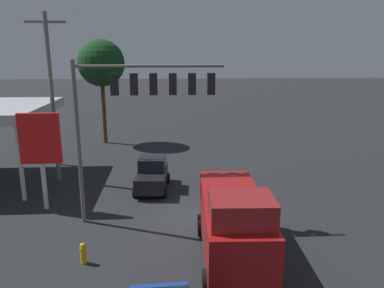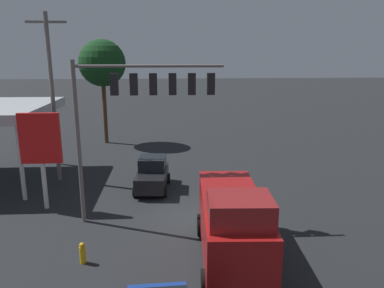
{
  "view_description": "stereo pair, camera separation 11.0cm",
  "coord_description": "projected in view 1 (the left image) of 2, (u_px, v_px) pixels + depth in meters",
  "views": [
    {
      "loc": [
        1.27,
        17.44,
        8.22
      ],
      "look_at": [
        0.0,
        -2.0,
        3.37
      ],
      "focal_mm": 35.0,
      "sensor_mm": 36.0,
      "label": 1
    },
    {
      "loc": [
        1.16,
        17.45,
        8.22
      ],
      "look_at": [
        0.0,
        -2.0,
        3.37
      ],
      "focal_mm": 35.0,
      "sensor_mm": 36.0,
      "label": 2
    }
  ],
  "objects": [
    {
      "name": "delivery_truck",
      "position": [
        233.0,
        224.0,
        14.54
      ],
      "size": [
        2.79,
        6.89,
        3.58
      ],
      "rotation": [
        0.0,
        0.0,
        1.53
      ],
      "color": "maroon",
      "rests_on": "ground"
    },
    {
      "name": "hatchback_crossing",
      "position": [
        152.0,
        174.0,
        22.72
      ],
      "size": [
        2.18,
        3.91,
        1.97
      ],
      "rotation": [
        0.0,
        0.0,
        1.5
      ],
      "color": "black",
      "rests_on": "ground"
    },
    {
      "name": "ground_plane",
      "position": [
        195.0,
        218.0,
        18.96
      ],
      "size": [
        200.0,
        200.0,
        0.0
      ],
      "primitive_type": "plane",
      "color": "black"
    },
    {
      "name": "fire_hydrant",
      "position": [
        83.0,
        253.0,
        14.81
      ],
      "size": [
        0.24,
        0.24,
        0.88
      ],
      "color": "gold",
      "rests_on": "ground"
    },
    {
      "name": "price_sign",
      "position": [
        40.0,
        143.0,
        19.23
      ],
      "size": [
        2.09,
        0.27,
        5.18
      ],
      "color": "silver",
      "rests_on": "ground"
    },
    {
      "name": "street_tree",
      "position": [
        101.0,
        64.0,
        32.82
      ],
      "size": [
        4.12,
        4.12,
        9.27
      ],
      "color": "#4C331E",
      "rests_on": "ground"
    },
    {
      "name": "utility_pole",
      "position": [
        52.0,
        96.0,
        23.18
      ],
      "size": [
        2.4,
        0.26,
        10.51
      ],
      "color": "slate",
      "rests_on": "ground"
    },
    {
      "name": "traffic_signal_assembly",
      "position": [
        140.0,
        98.0,
        17.31
      ],
      "size": [
        6.94,
        0.43,
        7.86
      ],
      "color": "slate",
      "rests_on": "ground"
    }
  ]
}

